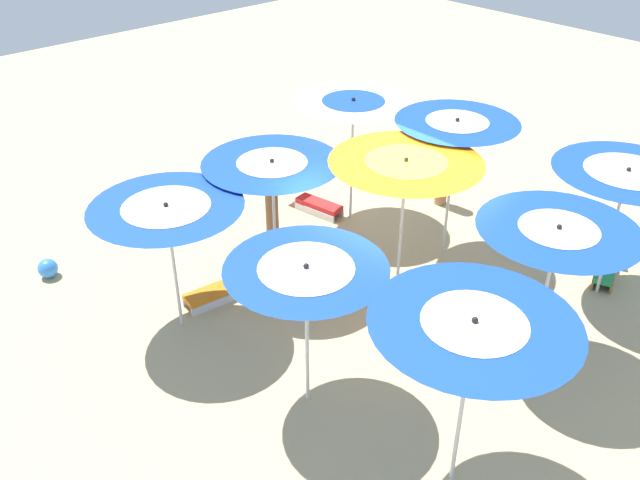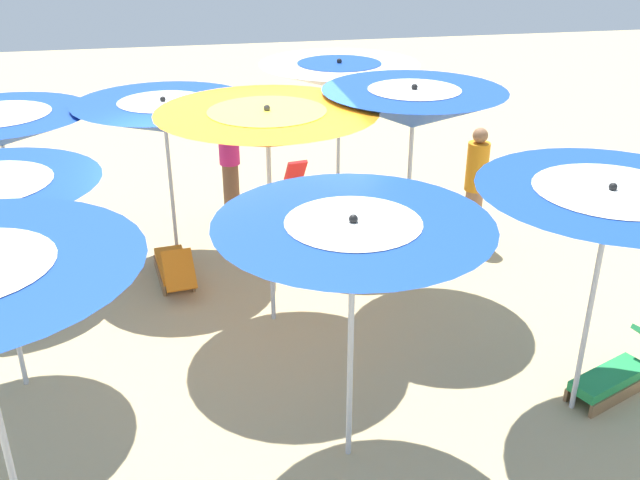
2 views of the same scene
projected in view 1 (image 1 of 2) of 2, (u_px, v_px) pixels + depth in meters
name	position (u px, v px, depth m)	size (l,w,h in m)	color
ground	(383.00, 309.00, 11.02)	(35.24, 35.24, 0.04)	#D1B57F
beach_umbrella_0	(168.00, 218.00, 9.63)	(2.19, 2.19, 2.16)	silver
beach_umbrella_1	(306.00, 282.00, 8.27)	(2.01, 2.01, 2.20)	silver
beach_umbrella_2	(473.00, 336.00, 7.00)	(2.19, 2.19, 2.45)	silver
beach_umbrella_3	(272.00, 173.00, 10.74)	(2.21, 2.21, 2.20)	silver
beach_umbrella_4	(405.00, 173.00, 10.05)	(2.28, 2.28, 2.51)	silver
beach_umbrella_5	(556.00, 241.00, 8.91)	(2.12, 2.12, 2.27)	silver
beach_umbrella_6	(353.00, 110.00, 12.29)	(2.16, 2.16, 2.46)	silver
beach_umbrella_7	(456.00, 133.00, 11.24)	(2.04, 2.04, 2.56)	silver
beach_umbrella_8	(625.00, 183.00, 10.30)	(2.23, 2.23, 2.28)	silver
lounger_0	(606.00, 265.00, 11.68)	(1.35, 0.79, 0.58)	olive
lounger_1	(214.00, 291.00, 11.05)	(1.12, 0.46, 0.58)	silver
lounger_2	(315.00, 202.00, 13.57)	(0.55, 1.31, 0.69)	silver
lounger_3	(301.00, 284.00, 11.21)	(0.54, 1.30, 0.62)	olive
beachgoer_0	(444.00, 165.00, 13.51)	(0.30, 0.30, 1.64)	#A3704C
beachgoer_1	(271.00, 185.00, 12.43)	(0.30, 0.30, 1.90)	brown
beach_ball	(48.00, 268.00, 11.66)	(0.34, 0.34, 0.34)	#337FE5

